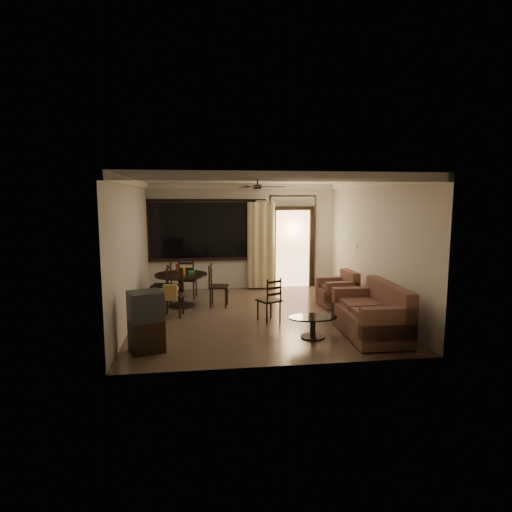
{
  "coord_description": "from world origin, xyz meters",
  "views": [
    {
      "loc": [
        -1.21,
        -8.6,
        2.44
      ],
      "look_at": [
        -0.0,
        0.2,
        1.22
      ],
      "focal_mm": 30.0,
      "sensor_mm": 36.0,
      "label": 1
    }
  ],
  "objects": [
    {
      "name": "room_shell",
      "position": [
        0.59,
        1.77,
        1.83
      ],
      "size": [
        5.5,
        6.7,
        5.5
      ],
      "color": "beige",
      "rests_on": "ground"
    },
    {
      "name": "dining_table",
      "position": [
        -1.6,
        0.99,
        0.58
      ],
      "size": [
        1.17,
        1.17,
        0.95
      ],
      "rotation": [
        0.0,
        0.0,
        -0.17
      ],
      "color": "black",
      "rests_on": "ground"
    },
    {
      "name": "dining_chair_south",
      "position": [
        -1.74,
        0.15,
        0.31
      ],
      "size": [
        0.48,
        0.53,
        0.95
      ],
      "rotation": [
        0.0,
        0.0,
        -0.17
      ],
      "color": "black",
      "rests_on": "ground"
    },
    {
      "name": "dining_chair_north",
      "position": [
        -1.47,
        1.77,
        0.28
      ],
      "size": [
        0.48,
        0.48,
        0.95
      ],
      "rotation": [
        0.0,
        0.0,
        2.97
      ],
      "color": "black",
      "rests_on": "ground"
    },
    {
      "name": "ground",
      "position": [
        0.0,
        0.0,
        0.0
      ],
      "size": [
        5.5,
        5.5,
        0.0
      ],
      "primitive_type": "plane",
      "color": "#7F6651",
      "rests_on": "ground"
    },
    {
      "name": "side_chair",
      "position": [
        0.17,
        -0.46,
        0.26
      ],
      "size": [
        0.52,
        0.52,
        0.88
      ],
      "rotation": [
        0.0,
        0.0,
        3.59
      ],
      "color": "black",
      "rests_on": "ground"
    },
    {
      "name": "dining_chair_east",
      "position": [
        -0.77,
        0.85,
        0.28
      ],
      "size": [
        0.48,
        0.48,
        0.95
      ],
      "rotation": [
        0.0,
        0.0,
        1.4
      ],
      "color": "black",
      "rests_on": "ground"
    },
    {
      "name": "dining_chair_west",
      "position": [
        -2.04,
        1.13,
        0.28
      ],
      "size": [
        0.48,
        0.48,
        0.95
      ],
      "rotation": [
        0.0,
        0.0,
        -1.74
      ],
      "color": "black",
      "rests_on": "ground"
    },
    {
      "name": "coffee_table",
      "position": [
        0.76,
        -1.57,
        0.25
      ],
      "size": [
        0.86,
        0.52,
        0.38
      ],
      "rotation": [
        0.0,
        0.0,
        0.16
      ],
      "color": "black",
      "rests_on": "ground"
    },
    {
      "name": "tv_cabinet",
      "position": [
        -2.05,
        -1.86,
        0.49
      ],
      "size": [
        0.63,
        0.6,
        0.97
      ],
      "rotation": [
        0.0,
        0.0,
        0.35
      ],
      "color": "black",
      "rests_on": "ground"
    },
    {
      "name": "armchair",
      "position": [
        1.94,
        0.53,
        0.32
      ],
      "size": [
        0.8,
        0.8,
        0.77
      ],
      "rotation": [
        0.0,
        0.0,
        0.04
      ],
      "color": "#472621",
      "rests_on": "ground"
    },
    {
      "name": "sofa",
      "position": [
        1.85,
        -1.62,
        0.36
      ],
      "size": [
        0.95,
        1.73,
        0.91
      ],
      "rotation": [
        0.0,
        0.0,
        -0.03
      ],
      "color": "#472621",
      "rests_on": "ground"
    }
  ]
}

